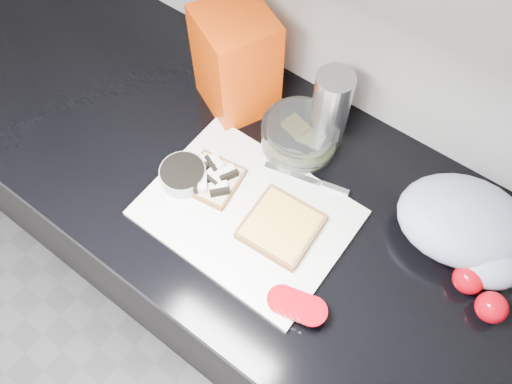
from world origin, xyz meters
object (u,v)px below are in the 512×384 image
cutting_board (247,213)px  steel_canister (330,109)px  glass_bowl (299,136)px  bread_bag (236,62)px

cutting_board → steel_canister: size_ratio=2.13×
glass_bowl → bread_bag: 0.21m
glass_bowl → bread_bag: (-0.19, 0.02, 0.09)m
steel_canister → cutting_board: bearing=-94.5°
cutting_board → steel_canister: 0.27m
cutting_board → glass_bowl: size_ratio=2.43×
steel_canister → glass_bowl: bearing=-120.9°
cutting_board → steel_canister: bearing=85.5°
cutting_board → bread_bag: 0.32m
bread_bag → steel_canister: 0.22m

